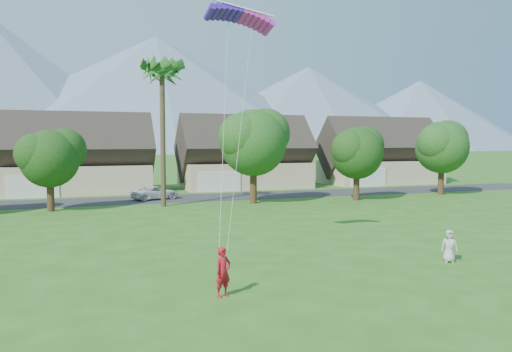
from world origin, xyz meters
name	(u,v)px	position (x,y,z in m)	size (l,w,h in m)	color
ground	(354,308)	(0.00, 0.00, 0.00)	(500.00, 500.00, 0.00)	#2D6019
street	(176,199)	(0.00, 34.00, 0.01)	(90.00, 7.00, 0.01)	#2D2D30
kite_flyer	(223,272)	(-3.80, 2.67, 0.91)	(0.66, 0.43, 1.81)	#AC131F
watcher	(449,246)	(7.48, 4.21, 0.76)	(0.74, 0.48, 1.51)	#BBBBB6
parked_car	(155,193)	(-1.96, 34.00, 0.64)	(2.12, 4.59, 1.28)	silver
mountain_ridge	(119,97)	(10.40, 260.00, 29.07)	(540.00, 240.00, 70.00)	slate
houses_row	(166,160)	(0.49, 42.99, 3.44)	(72.75, 8.19, 8.86)	beige
tree_row	(174,150)	(-1.14, 27.92, 4.89)	(62.27, 6.67, 8.45)	#47301C
fan_palm	(162,68)	(-2.00, 28.50, 11.80)	(3.00, 3.00, 13.80)	#4C3D26
parafoil_kite	(240,15)	(-1.26, 8.69, 11.59)	(3.26, 1.05, 0.50)	#4218B5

